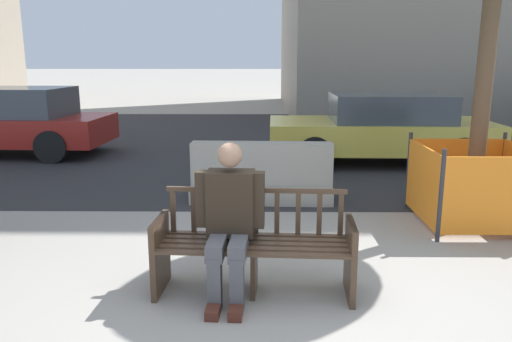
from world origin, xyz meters
The scene contains 8 objects.
ground_plane centered at (0.00, 0.00, 0.00)m, with size 200.00×200.00×0.00m, color gray.
street_asphalt centered at (0.00, 8.70, 0.00)m, with size 120.00×12.00×0.01m, color #28282B.
street_bench centered at (-0.30, 0.38, 0.40)m, with size 1.72×0.62×0.88m.
seated_person centered at (-0.50, 0.33, 0.69)m, with size 0.59×0.74×1.31m.
jersey_barrier_centre centered at (-0.23, 3.27, 0.34)m, with size 2.02×0.75×0.84m.
construction_fence centered at (2.35, 2.24, 0.52)m, with size 1.29×1.29×1.05m.
car_taxi_near centered at (2.10, 5.99, 0.68)m, with size 4.28×2.01×1.34m.
car_sedan_mid centered at (-5.51, 6.76, 0.70)m, with size 4.17×2.04×1.41m.
Camera 1 is at (-0.24, -3.66, 1.99)m, focal length 35.00 mm.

